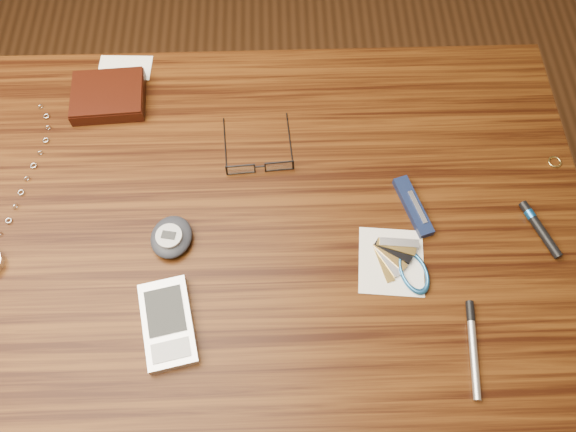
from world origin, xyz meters
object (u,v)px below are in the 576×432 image
Objects in this scene: desk at (260,256)px; pocket_knife at (413,206)px; notepad_keys at (402,265)px; wallet_and_card at (109,95)px; pda_phone at (168,323)px; silver_pen at (473,341)px; pedometer at (171,237)px; eyeglasses at (260,165)px.

desk is 9.64× the size of pocket_knife.
desk is 8.70× the size of notepad_keys.
desk is 6.61× the size of wallet_and_card.
wallet_and_card reaches higher than pda_phone.
silver_pen is at bearing -38.51° from wallet_and_card.
desk is 7.49× the size of pda_phone.
pedometer is (-0.00, 0.13, 0.00)m from pda_phone.
pedometer is 0.44m from silver_pen.
pda_phone is (-0.13, -0.25, -0.00)m from eyeglasses.
pocket_knife is at bearing 104.68° from silver_pen.
wallet_and_card is at bearing 145.43° from notepad_keys.
pocket_knife is (0.23, 0.03, 0.11)m from desk.
notepad_keys is 0.10m from pocket_knife.
wallet_and_card is 1.14× the size of silver_pen.
pda_phone is 1.29× the size of pocket_knife.
pocket_knife reaches higher than desk.
pocket_knife is at bearing -18.79° from eyeglasses.
pda_phone is 0.39m from pocket_knife.
desk is at bearing 49.48° from pda_phone.
notepad_keys is (0.33, 0.08, -0.00)m from pda_phone.
eyeglasses is at bearing -29.46° from wallet_and_card.
pda_phone is 0.34m from notepad_keys.
eyeglasses is 0.87× the size of pda_phone.
pocket_knife is (0.36, 0.04, -0.01)m from pedometer.
pedometer reaches higher than silver_pen.
pedometer is (-0.12, -0.01, 0.11)m from desk.
pocket_knife is (0.03, 0.09, 0.00)m from notepad_keys.
eyeglasses reaches higher than pocket_knife.
pocket_knife is 0.21m from silver_pen.
silver_pen is at bearing -44.97° from eyeglasses.
eyeglasses is (0.00, 0.11, 0.11)m from desk.
notepad_keys is at bearing -40.09° from eyeglasses.
pedometer is at bearing -65.27° from wallet_and_card.
pda_phone is 1.01× the size of silver_pen.
silver_pen is (0.05, -0.21, -0.00)m from pocket_knife.
wallet_and_card is 1.46× the size of pocket_knife.
desk is 0.17m from pedometer.
eyeglasses is at bearing 87.34° from desk.
wallet_and_card is at bearing 114.73° from pedometer.
pocket_knife is at bearing 25.52° from pda_phone.
pda_phone is 1.70× the size of pedometer.
wallet_and_card is at bearing 155.44° from pocket_knife.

